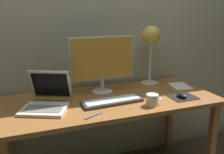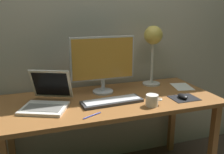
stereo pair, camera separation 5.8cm
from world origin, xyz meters
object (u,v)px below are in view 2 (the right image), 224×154
laptop (48,96)px  keyboard_main (112,101)px  monitor (103,61)px  desk_lamp (153,40)px  mouse (183,96)px  pen (92,115)px  coffee_mug (152,100)px

laptop → keyboard_main: bearing=-12.5°
monitor → desk_lamp: (0.47, 0.07, 0.13)m
mouse → pen: bearing=-173.3°
mouse → pen: mouse is taller
monitor → coffee_mug: bearing=-58.3°
keyboard_main → coffee_mug: size_ratio=3.71×
pen → coffee_mug: bearing=4.4°
pen → monitor: bearing=64.6°
mouse → pen: size_ratio=0.69×
desk_lamp → coffee_mug: size_ratio=4.24×
keyboard_main → desk_lamp: (0.47, 0.31, 0.38)m
keyboard_main → mouse: size_ratio=4.66×
pen → laptop: bearing=132.0°
monitor → coffee_mug: monitor is taller
laptop → coffee_mug: laptop is taller
laptop → mouse: laptop is taller
mouse → pen: (-0.72, -0.08, -0.02)m
monitor → laptop: bearing=-161.8°
keyboard_main → pen: 0.26m
keyboard_main → mouse: bearing=-9.7°
keyboard_main → coffee_mug: coffee_mug is taller
monitor → pen: size_ratio=3.64×
laptop → monitor: bearing=18.2°
laptop → desk_lamp: 0.99m
laptop → desk_lamp: bearing=13.4°
keyboard_main → mouse: mouse is taller
monitor → coffee_mug: 0.50m
monitor → keyboard_main: 0.34m
monitor → pen: 0.53m
keyboard_main → desk_lamp: size_ratio=0.87×
coffee_mug → laptop: bearing=160.7°
desk_lamp → mouse: bearing=-82.6°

